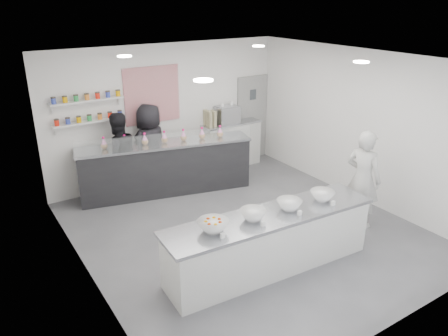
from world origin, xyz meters
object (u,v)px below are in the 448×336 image
Objects in this scene: espresso_machine at (227,115)px; staff_right at (151,147)px; woman_prep at (363,179)px; prep_counter at (270,242)px; staff_left at (119,156)px; espresso_ledge at (231,144)px; back_bar at (166,168)px.

staff_right reaches higher than espresso_machine.
prep_counter is at bearing 82.11° from woman_prep.
woman_prep is 4.73m from staff_left.
staff_right reaches higher than staff_left.
espresso_machine is at bearing -6.47° from woman_prep.
espresso_ledge is 0.82× the size of woman_prep.
staff_left is (-3.22, 3.47, 0.00)m from woman_prep.
espresso_ledge is 0.76m from espresso_machine.
prep_counter is at bearing -114.54° from espresso_machine.
woman_prep is at bearing -40.06° from back_bar.
espresso_machine is 0.30× the size of staff_left.
woman_prep is at bearing -83.37° from espresso_machine.
staff_right reaches higher than prep_counter.
staff_left is at bearing 29.73° from woman_prep.
staff_left is (-0.99, 3.67, 0.44)m from prep_counter.
woman_prep reaches higher than prep_counter.
staff_right is (-2.48, 3.54, 0.03)m from woman_prep.
woman_prep reaches higher than back_bar.
back_bar is at bearing 159.72° from staff_left.
back_bar is 1.92× the size of staff_right.
back_bar is at bearing 94.97° from prep_counter.
espresso_machine is at bearing 164.54° from staff_right.
back_bar is 0.55m from staff_right.
prep_counter is 1.88× the size of woman_prep.
staff_left is at bearing 108.41° from prep_counter.
espresso_ledge is at bearing -8.33° from woman_prep.
espresso_machine reaches higher than back_bar.
back_bar reaches higher than espresso_ledge.
back_bar is 2.09m from espresso_ledge.
prep_counter is 3.83m from staff_left.
espresso_ledge is (2.01, 0.55, -0.01)m from back_bar.
staff_left is 0.97× the size of staff_right.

